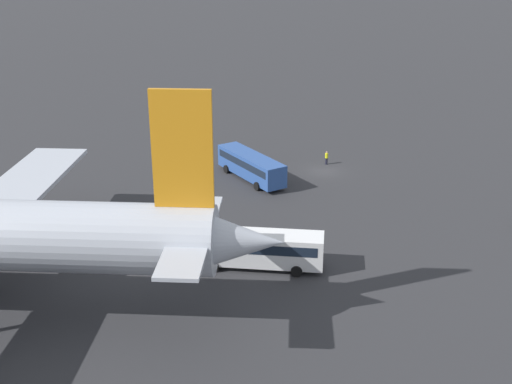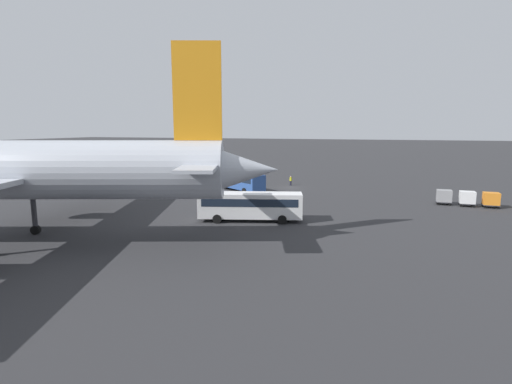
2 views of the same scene
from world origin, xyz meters
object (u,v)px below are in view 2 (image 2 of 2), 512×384
shuttle_bus_near (239,180)px  shuttle_bus_far (250,204)px  cargo_cart_grey (444,196)px  worker_person (291,181)px  cargo_cart_white (467,198)px  cargo_cart_orange (491,199)px

shuttle_bus_near → shuttle_bus_far: size_ratio=0.90×
shuttle_bus_near → cargo_cart_grey: shuttle_bus_near is taller
worker_person → cargo_cart_white: bearing=156.7°
shuttle_bus_far → cargo_cart_white: bearing=-160.9°
shuttle_bus_near → cargo_cart_white: 34.55m
worker_person → cargo_cart_white: 29.97m
shuttle_bus_far → cargo_cart_white: shuttle_bus_far is taller
cargo_cart_white → cargo_cart_grey: same height
shuttle_bus_far → cargo_cart_grey: 28.62m
shuttle_bus_near → shuttle_bus_far: 22.44m
worker_person → cargo_cart_orange: bearing=158.5°
worker_person → cargo_cart_orange: (-30.38, 11.96, 0.32)m
shuttle_bus_near → shuttle_bus_far: bearing=149.1°
shuttle_bus_far → worker_person: (2.29, -29.31, -1.08)m
shuttle_bus_near → shuttle_bus_far: shuttle_bus_far is taller
shuttle_bus_far → cargo_cart_grey: bearing=-157.1°
shuttle_bus_far → worker_person: size_ratio=6.95×
shuttle_bus_near → shuttle_bus_far: (-9.18, 20.47, 0.08)m
shuttle_bus_near → worker_person: shuttle_bus_near is taller
worker_person → cargo_cart_white: size_ratio=0.84×
cargo_cart_grey → shuttle_bus_near: bearing=-4.8°
cargo_cart_white → shuttle_bus_near: bearing=-5.0°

